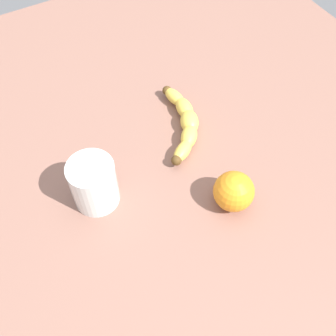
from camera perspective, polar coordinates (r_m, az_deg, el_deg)
The scene contains 4 objects.
wooden_tabletop at distance 84.00cm, azimuth -0.26°, elevation 3.03°, with size 120.00×120.00×3.00cm, color #845B4E.
banana at distance 83.93cm, azimuth 2.32°, elevation 6.50°, with size 19.85×11.37×3.75cm.
smoothie_glass at distance 72.42cm, azimuth -10.43°, elevation -2.30°, with size 8.32×8.32×9.80cm.
orange_fruit at distance 72.52cm, azimuth 9.29°, elevation -3.28°, with size 7.41×7.41×7.41cm, color orange.
Camera 1 is at (-45.42, 25.29, 67.49)cm, focal length 43.07 mm.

